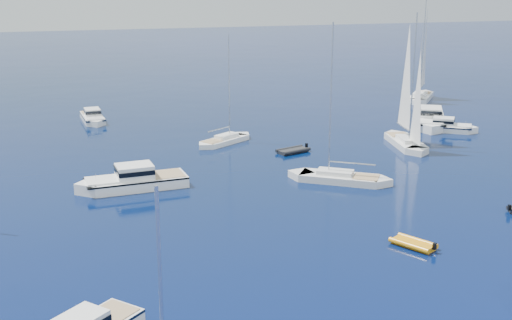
# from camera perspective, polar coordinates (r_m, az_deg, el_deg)

# --- Properties ---
(ground) EXTENTS (400.00, 400.00, 0.00)m
(ground) POSITION_cam_1_polar(r_m,az_deg,el_deg) (42.63, 18.85, -10.86)
(ground) COLOR #08144D
(ground) RESTS_ON ground
(motor_cruiser_centre) EXTENTS (10.79, 4.11, 2.77)m
(motor_cruiser_centre) POSITION_cam_1_polar(r_m,az_deg,el_deg) (60.21, -10.47, -2.40)
(motor_cruiser_centre) COLOR white
(motor_cruiser_centre) RESTS_ON ground
(motor_cruiser_far_r) EXTENTS (8.10, 6.65, 2.13)m
(motor_cruiser_far_r) POSITION_cam_1_polar(r_m,az_deg,el_deg) (83.72, 15.78, 2.39)
(motor_cruiser_far_r) COLOR white
(motor_cruiser_far_r) RESTS_ON ground
(motor_cruiser_distant) EXTENTS (8.32, 11.38, 2.92)m
(motor_cruiser_distant) POSITION_cam_1_polar(r_m,az_deg,el_deg) (86.32, 14.65, 2.87)
(motor_cruiser_distant) COLOR white
(motor_cruiser_distant) RESTS_ON ground
(motor_cruiser_horizon) EXTENTS (3.18, 8.30, 2.13)m
(motor_cruiser_horizon) POSITION_cam_1_polar(r_m,az_deg,el_deg) (88.31, -13.74, 3.21)
(motor_cruiser_horizon) COLOR white
(motor_cruiser_horizon) RESTS_ON ground
(sailboat_mid_r) EXTENTS (9.91, 7.81, 14.91)m
(sailboat_mid_r) POSITION_cam_1_polar(r_m,az_deg,el_deg) (61.55, 7.12, -1.85)
(sailboat_mid_r) COLOR silver
(sailboat_mid_r) RESTS_ON ground
(sailboat_centre) EXTENTS (8.26, 6.58, 12.47)m
(sailboat_centre) POSITION_cam_1_polar(r_m,az_deg,el_deg) (75.00, -2.69, 1.46)
(sailboat_centre) COLOR white
(sailboat_centre) RESTS_ON ground
(sailboat_sails_r) EXTENTS (4.26, 10.54, 15.07)m
(sailboat_sails_r) POSITION_cam_1_polar(r_m,az_deg,el_deg) (75.54, 12.65, 1.20)
(sailboat_sails_r) COLOR silver
(sailboat_sails_r) RESTS_ON ground
(sailboat_sails_far) EXTENTS (8.70, 10.02, 15.56)m
(sailboat_sails_far) POSITION_cam_1_polar(r_m,az_deg,el_deg) (103.80, 13.88, 5.03)
(sailboat_sails_far) COLOR white
(sailboat_sails_far) RESTS_ON ground
(tender_yellow) EXTENTS (3.21, 3.75, 0.95)m
(tender_yellow) POSITION_cam_1_polar(r_m,az_deg,el_deg) (48.25, 13.27, -7.22)
(tender_yellow) COLOR orange
(tender_yellow) RESTS_ON ground
(tender_grey_far) EXTENTS (4.17, 3.14, 0.95)m
(tender_grey_far) POSITION_cam_1_polar(r_m,az_deg,el_deg) (71.05, 3.18, 0.65)
(tender_grey_far) COLOR black
(tender_grey_far) RESTS_ON ground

